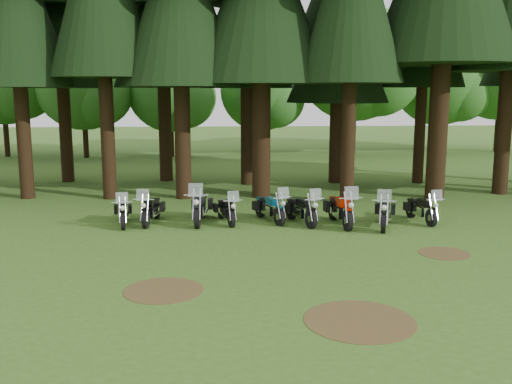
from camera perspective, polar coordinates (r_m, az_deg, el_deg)
ground at (r=15.15m, az=2.93°, el=-6.99°), size 120.00×120.00×0.00m
pine_back_4 at (r=28.49m, az=8.33°, el=17.61°), size 4.94×4.94×13.78m
decid_1 at (r=42.64m, az=-23.77°, el=11.06°), size 7.91×7.69×9.88m
decid_2 at (r=40.13m, az=-16.57°, el=10.34°), size 6.72×6.53×8.40m
decid_3 at (r=39.63m, az=-8.21°, el=10.02°), size 6.12×5.95×7.65m
decid_4 at (r=40.85m, az=0.89°, el=9.91°), size 5.93×5.76×7.41m
decid_5 at (r=41.37m, az=10.50°, el=12.33°), size 8.45×8.21×10.56m
decid_6 at (r=44.60m, az=18.38°, el=10.49°), size 7.06×6.86×8.82m
decid_7 at (r=46.37m, az=23.93°, el=11.38°), size 8.44×8.20×10.55m
dirt_patch_0 at (r=13.22m, az=-9.24°, el=-9.67°), size 1.80×1.80×0.01m
dirt_patch_1 at (r=16.73m, az=18.31°, el=-5.84°), size 1.40×1.40×0.01m
dirt_patch_2 at (r=11.61m, az=10.31°, el=-12.54°), size 2.20×2.20×0.01m
motorcycle_0 at (r=19.63m, az=-13.17°, el=-2.01°), size 0.57×2.05×1.29m
motorcycle_1 at (r=19.70m, az=-10.44°, el=-1.80°), size 0.56×2.16×1.36m
motorcycle_2 at (r=19.54m, az=-5.61°, el=-1.58°), size 0.54×2.48×1.55m
motorcycle_3 at (r=19.46m, az=-3.00°, el=-1.88°), size 0.72×2.01×1.27m
motorcycle_4 at (r=19.66m, az=1.37°, el=-1.68°), size 1.03×2.08×1.34m
motorcycle_5 at (r=19.35m, az=4.51°, el=-1.86°), size 0.95×2.15×1.38m
motorcycle_6 at (r=19.28m, az=8.42°, el=-1.84°), size 0.55×2.40×1.51m
motorcycle_7 at (r=19.27m, az=12.73°, el=-2.04°), size 0.99×2.28×1.46m
motorcycle_8 at (r=20.36m, az=16.19°, el=-1.72°), size 0.56×2.05×1.29m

